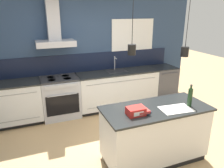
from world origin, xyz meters
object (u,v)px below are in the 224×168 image
(dishwasher, at_px, (162,83))
(bottle_on_island, at_px, (190,97))
(oven_range, at_px, (61,97))
(red_supply_box, at_px, (136,111))
(book_stack, at_px, (140,110))

(dishwasher, bearing_deg, bottle_on_island, -114.74)
(oven_range, height_order, red_supply_box, red_supply_box)
(bottle_on_island, distance_m, red_supply_box, 0.90)
(bottle_on_island, distance_m, book_stack, 0.81)
(oven_range, xyz_separation_m, book_stack, (0.85, -2.12, 0.49))
(book_stack, xyz_separation_m, red_supply_box, (-0.11, -0.05, 0.02))
(book_stack, distance_m, red_supply_box, 0.12)
(book_stack, bearing_deg, dishwasher, 49.55)
(dishwasher, distance_m, red_supply_box, 2.95)
(dishwasher, height_order, book_stack, book_stack)
(bottle_on_island, bearing_deg, dishwasher, 65.26)
(oven_range, xyz_separation_m, bottle_on_island, (1.64, -2.21, 0.60))
(bottle_on_island, height_order, book_stack, bottle_on_island)
(oven_range, xyz_separation_m, dishwasher, (2.66, 0.00, 0.00))
(bottle_on_island, bearing_deg, red_supply_box, 177.80)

